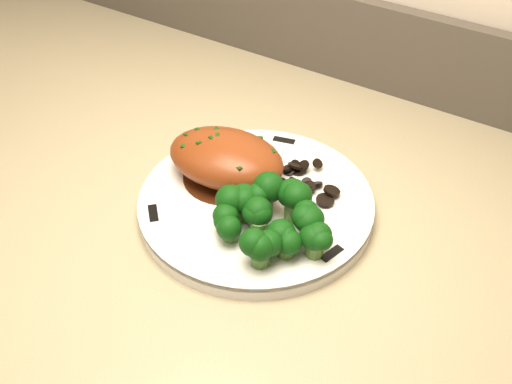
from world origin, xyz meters
The scene contains 9 objects.
counter centered at (0.29, 1.67, 0.43)m, with size 1.98×0.65×0.98m.
plate centered at (0.67, 1.68, 0.86)m, with size 0.25×0.25×0.02m, color white.
rim_accent_0 centered at (0.64, 1.79, 0.87)m, with size 0.03×0.01×0.00m, color black.
rim_accent_1 centered at (0.59, 1.61, 0.87)m, with size 0.03×0.01×0.00m, color black.
rim_accent_2 centered at (0.77, 1.65, 0.87)m, with size 0.03×0.01×0.00m, color black.
gravy_pool centered at (0.62, 1.70, 0.87)m, with size 0.10×0.10×0.00m, color #3D1A0B.
chicken_breast centered at (0.63, 1.70, 0.90)m, with size 0.15×0.10×0.05m.
mushroom_pile centered at (0.70, 1.74, 0.88)m, with size 0.07×0.05×0.02m.
broccoli_florets centered at (0.71, 1.64, 0.90)m, with size 0.12×0.10×0.04m.
Camera 1 is at (0.94, 1.25, 1.33)m, focal length 45.00 mm.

